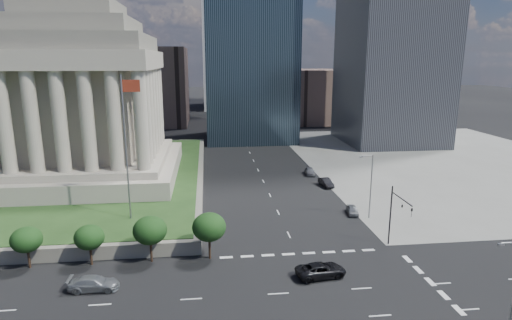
{
  "coord_description": "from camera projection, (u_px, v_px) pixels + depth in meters",
  "views": [
    {
      "loc": [
        -10.92,
        -34.61,
        23.81
      ],
      "look_at": [
        -5.33,
        13.73,
        12.32
      ],
      "focal_mm": 30.0,
      "sensor_mm": 36.0,
      "label": 1
    }
  ],
  "objects": [
    {
      "name": "ground",
      "position": [
        242.0,
        136.0,
        136.83
      ],
      "size": [
        500.0,
        500.0,
        0.0
      ],
      "primitive_type": "plane",
      "color": "black",
      "rests_on": "ground"
    },
    {
      "name": "suv_grey",
      "position": [
        94.0,
        283.0,
        45.1
      ],
      "size": [
        2.25,
        5.28,
        1.52
      ],
      "primitive_type": "imported",
      "rotation": [
        0.0,
        0.0,
        1.55
      ],
      "color": "slate",
      "rests_on": "ground"
    },
    {
      "name": "sidewalk_ne",
      "position": [
        445.0,
        160.0,
        103.3
      ],
      "size": [
        68.0,
        90.0,
        0.03
      ],
      "primitive_type": "cube",
      "color": "slate",
      "rests_on": "ground"
    },
    {
      "name": "plaza_terrace",
      "position": [
        33.0,
        180.0,
        83.26
      ],
      "size": [
        66.0,
        70.0,
        1.8
      ],
      "primitive_type": "cube",
      "color": "#69665A",
      "rests_on": "ground"
    },
    {
      "name": "parked_sedan_near",
      "position": [
        352.0,
        210.0,
        67.29
      ],
      "size": [
        2.2,
        4.15,
        1.34
      ],
      "primitive_type": "imported",
      "rotation": [
        0.0,
        0.0,
        -0.16
      ],
      "color": "gray",
      "rests_on": "ground"
    },
    {
      "name": "street_lamp_north",
      "position": [
        370.0,
        183.0,
        64.51
      ],
      "size": [
        2.13,
        0.22,
        10.0
      ],
      "color": "slate",
      "rests_on": "ground"
    },
    {
      "name": "parked_sedan_mid",
      "position": [
        326.0,
        182.0,
        82.03
      ],
      "size": [
        4.8,
        2.17,
        1.53
      ],
      "primitive_type": "imported",
      "rotation": [
        0.0,
        0.0,
        0.12
      ],
      "color": "black",
      "rests_on": "ground"
    },
    {
      "name": "parked_sedan_far",
      "position": [
        310.0,
        171.0,
        90.24
      ],
      "size": [
        2.19,
        4.66,
        1.54
      ],
      "primitive_type": "imported",
      "rotation": [
        0.0,
        0.0,
        -0.08
      ],
      "color": "#5C5E64",
      "rests_on": "ground"
    },
    {
      "name": "plaza_lawn",
      "position": [
        32.0,
        175.0,
        83.04
      ],
      "size": [
        64.0,
        68.0,
        0.1
      ],
      "primitive_type": "cube",
      "color": "#203B18",
      "rests_on": "plaza_terrace"
    },
    {
      "name": "building_filler_nw",
      "position": [
        155.0,
        86.0,
        159.27
      ],
      "size": [
        24.0,
        30.0,
        28.0
      ],
      "primitive_type": "cube",
      "color": "#503D37",
      "rests_on": "ground"
    },
    {
      "name": "building_filler_ne",
      "position": [
        317.0,
        96.0,
        167.12
      ],
      "size": [
        20.0,
        30.0,
        20.0
      ],
      "primitive_type": "cube",
      "color": "#503D37",
      "rests_on": "ground"
    },
    {
      "name": "war_memorial",
      "position": [
        78.0,
        73.0,
        77.84
      ],
      "size": [
        34.0,
        34.0,
        39.0
      ],
      "primitive_type": null,
      "color": "#9E9384",
      "rests_on": "plaza_lawn"
    },
    {
      "name": "traffic_signal_ne",
      "position": [
        397.0,
        211.0,
        53.58
      ],
      "size": [
        0.3,
        5.74,
        8.0
      ],
      "color": "black",
      "rests_on": "ground"
    },
    {
      "name": "pickup_truck",
      "position": [
        321.0,
        270.0,
        47.86
      ],
      "size": [
        6.04,
        3.47,
        1.59
      ],
      "primitive_type": "imported",
      "rotation": [
        0.0,
        0.0,
        1.72
      ],
      "color": "black",
      "rests_on": "ground"
    },
    {
      "name": "flagpole",
      "position": [
        127.0,
        140.0,
        57.9
      ],
      "size": [
        2.52,
        0.24,
        20.0
      ],
      "color": "slate",
      "rests_on": "plaza_lawn"
    },
    {
      "name": "midrise_glass",
      "position": [
        249.0,
        38.0,
        125.33
      ],
      "size": [
        26.0,
        26.0,
        60.0
      ],
      "primitive_type": "cube",
      "color": "black",
      "rests_on": "ground"
    }
  ]
}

